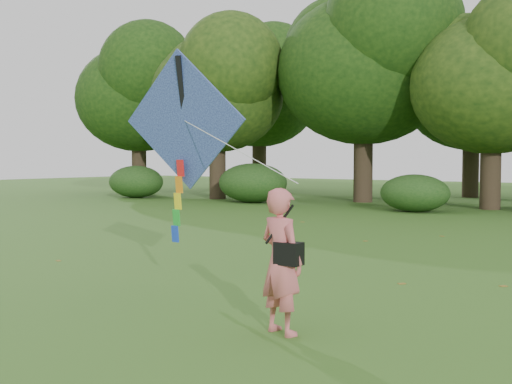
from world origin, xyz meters
The scene contains 6 objects.
ground centered at (0.00, 0.00, 0.00)m, with size 100.00×100.00×0.00m, color #265114.
man_kite_flyer centered at (0.99, 0.02, 0.84)m, with size 0.61×0.40×1.69m, color #D76567.
crossbody_bag centered at (1.11, -0.01, 0.95)m, with size 0.43×0.20×0.69m.
flying_kite centered at (-1.65, 1.35, 2.55)m, with size 3.97×1.70×2.97m.
shrub_band centered at (-0.72, 17.60, 0.86)m, with size 39.15×3.22×1.88m.
fallen_leaves centered at (-1.67, 4.27, 0.01)m, with size 10.29×14.56×0.01m.
Camera 1 is at (4.94, -6.14, 2.02)m, focal length 45.00 mm.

